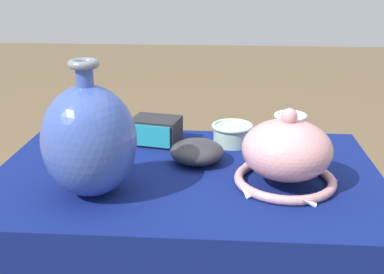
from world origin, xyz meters
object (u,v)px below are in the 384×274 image
(vase_dome_bell, at_px, (287,155))
(cup_wide_celadon, at_px, (232,133))
(vase_tall_bulbous, at_px, (89,140))
(bowl_shallow_charcoal, at_px, (197,152))
(mosaic_tile_box, at_px, (156,131))
(cup_wide_porcelain, at_px, (290,128))

(vase_dome_bell, height_order, cup_wide_celadon, vase_dome_bell)
(vase_tall_bulbous, distance_m, bowl_shallow_charcoal, 0.31)
(vase_tall_bulbous, relative_size, mosaic_tile_box, 2.02)
(vase_dome_bell, relative_size, mosaic_tile_box, 1.67)
(bowl_shallow_charcoal, bearing_deg, vase_dome_bell, -28.62)
(vase_tall_bulbous, xyz_separation_m, cup_wide_porcelain, (0.48, 0.35, -0.08))
(bowl_shallow_charcoal, bearing_deg, cup_wide_celadon, 57.04)
(vase_tall_bulbous, bearing_deg, mosaic_tile_box, 73.99)
(vase_dome_bell, distance_m, cup_wide_celadon, 0.29)
(vase_dome_bell, height_order, mosaic_tile_box, vase_dome_bell)
(vase_tall_bulbous, xyz_separation_m, bowl_shallow_charcoal, (0.22, 0.20, -0.10))
(vase_dome_bell, bearing_deg, cup_wide_porcelain, 81.33)
(cup_wide_celadon, bearing_deg, cup_wide_porcelain, 2.53)
(vase_dome_bell, height_order, bowl_shallow_charcoal, vase_dome_bell)
(mosaic_tile_box, distance_m, cup_wide_porcelain, 0.39)
(vase_tall_bulbous, height_order, cup_wide_porcelain, vase_tall_bulbous)
(cup_wide_celadon, distance_m, cup_wide_porcelain, 0.16)
(mosaic_tile_box, xyz_separation_m, cup_wide_porcelain, (0.38, 0.01, 0.01))
(vase_tall_bulbous, distance_m, mosaic_tile_box, 0.36)
(cup_wide_porcelain, bearing_deg, vase_dome_bell, -98.67)
(cup_wide_porcelain, bearing_deg, bowl_shallow_charcoal, -149.58)
(cup_wide_porcelain, bearing_deg, vase_tall_bulbous, -144.16)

